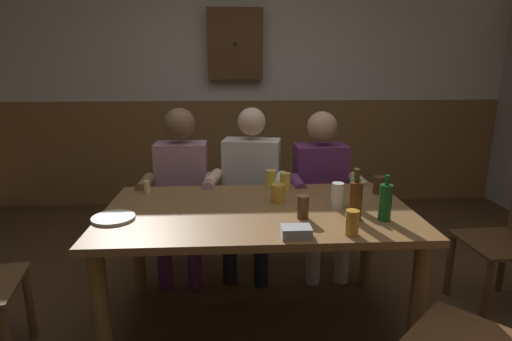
# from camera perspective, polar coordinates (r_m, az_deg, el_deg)

# --- Properties ---
(ground_plane) EXTENTS (6.74, 6.74, 0.00)m
(ground_plane) POSITION_cam_1_polar(r_m,az_deg,el_deg) (2.61, 0.35, -21.03)
(ground_plane) COLOR #4C331E
(back_wall_upper) EXTENTS (5.62, 0.12, 1.29)m
(back_wall_upper) POSITION_cam_1_polar(r_m,az_deg,el_deg) (4.51, -1.60, 17.94)
(back_wall_upper) COLOR beige
(back_wall_wainscot) EXTENTS (5.62, 0.12, 1.14)m
(back_wall_wainscot) POSITION_cam_1_polar(r_m,az_deg,el_deg) (4.60, -1.50, 2.63)
(back_wall_wainscot) COLOR brown
(back_wall_wainscot) RESTS_ON ground_plane
(dining_table) EXTENTS (1.72, 0.95, 0.73)m
(dining_table) POSITION_cam_1_polar(r_m,az_deg,el_deg) (2.35, 0.29, -7.61)
(dining_table) COLOR brown
(dining_table) RESTS_ON ground_plane
(person_0) EXTENTS (0.51, 0.51, 1.22)m
(person_0) POSITION_cam_1_polar(r_m,az_deg,el_deg) (3.02, -10.36, -1.86)
(person_0) COLOR #B78493
(person_0) RESTS_ON ground_plane
(person_1) EXTENTS (0.59, 0.58, 1.22)m
(person_1) POSITION_cam_1_polar(r_m,az_deg,el_deg) (3.01, -0.78, -1.79)
(person_1) COLOR silver
(person_1) RESTS_ON ground_plane
(person_2) EXTENTS (0.52, 0.53, 1.19)m
(person_2) POSITION_cam_1_polar(r_m,az_deg,el_deg) (3.07, 9.15, -1.80)
(person_2) COLOR #6B2D66
(person_2) RESTS_ON ground_plane
(table_candle) EXTENTS (0.04, 0.04, 0.08)m
(table_candle) POSITION_cam_1_polar(r_m,az_deg,el_deg) (2.66, -14.92, -2.27)
(table_candle) COLOR #F9E08C
(table_candle) RESTS_ON dining_table
(condiment_caddy) EXTENTS (0.14, 0.10, 0.05)m
(condiment_caddy) POSITION_cam_1_polar(r_m,az_deg,el_deg) (1.96, 5.62, -8.46)
(condiment_caddy) COLOR #B2B7BC
(condiment_caddy) RESTS_ON dining_table
(plate_0) EXTENTS (0.22, 0.22, 0.01)m
(plate_0) POSITION_cam_1_polar(r_m,az_deg,el_deg) (2.29, -19.21, -6.23)
(plate_0) COLOR white
(plate_0) RESTS_ON dining_table
(bottle_0) EXTENTS (0.07, 0.07, 0.24)m
(bottle_0) POSITION_cam_1_polar(r_m,az_deg,el_deg) (2.22, 17.53, -4.17)
(bottle_0) COLOR #195923
(bottle_0) RESTS_ON dining_table
(bottle_1) EXTENTS (0.06, 0.06, 0.23)m
(bottle_1) POSITION_cam_1_polar(r_m,az_deg,el_deg) (2.36, 13.58, -2.98)
(bottle_1) COLOR #195923
(bottle_1) RESTS_ON dining_table
(bottle_2) EXTENTS (0.07, 0.07, 0.27)m
(bottle_2) POSITION_cam_1_polar(r_m,az_deg,el_deg) (2.17, 13.68, -4.05)
(bottle_2) COLOR #593314
(bottle_2) RESTS_ON dining_table
(pint_glass_0) EXTENTS (0.06, 0.06, 0.12)m
(pint_glass_0) POSITION_cam_1_polar(r_m,az_deg,el_deg) (2.01, 13.20, -7.06)
(pint_glass_0) COLOR gold
(pint_glass_0) RESTS_ON dining_table
(pint_glass_1) EXTENTS (0.07, 0.07, 0.11)m
(pint_glass_1) POSITION_cam_1_polar(r_m,az_deg,el_deg) (2.65, 4.08, -1.53)
(pint_glass_1) COLOR #E5C64C
(pint_glass_1) RESTS_ON dining_table
(pint_glass_2) EXTENTS (0.07, 0.07, 0.11)m
(pint_glass_2) POSITION_cam_1_polar(r_m,az_deg,el_deg) (2.68, 16.71, -1.95)
(pint_glass_2) COLOR #4C2D19
(pint_glass_2) RESTS_ON dining_table
(pint_glass_3) EXTENTS (0.08, 0.08, 0.11)m
(pint_glass_3) POSITION_cam_1_polar(r_m,az_deg,el_deg) (2.42, 3.06, -3.16)
(pint_glass_3) COLOR gold
(pint_glass_3) RESTS_ON dining_table
(pint_glass_4) EXTENTS (0.06, 0.06, 0.12)m
(pint_glass_4) POSITION_cam_1_polar(r_m,az_deg,el_deg) (2.17, 6.54, -5.07)
(pint_glass_4) COLOR #4C2D19
(pint_glass_4) RESTS_ON dining_table
(pint_glass_5) EXTENTS (0.07, 0.07, 0.12)m
(pint_glass_5) POSITION_cam_1_polar(r_m,az_deg,el_deg) (2.70, 2.09, -1.16)
(pint_glass_5) COLOR #E5C64C
(pint_glass_5) RESTS_ON dining_table
(pint_glass_6) EXTENTS (0.07, 0.07, 0.14)m
(pint_glass_6) POSITION_cam_1_polar(r_m,az_deg,el_deg) (2.36, 11.26, -3.42)
(pint_glass_6) COLOR white
(pint_glass_6) RESTS_ON dining_table
(wall_dart_cabinet) EXTENTS (0.56, 0.15, 0.70)m
(wall_dart_cabinet) POSITION_cam_1_polar(r_m,az_deg,el_deg) (4.37, -2.92, 17.11)
(wall_dart_cabinet) COLOR brown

